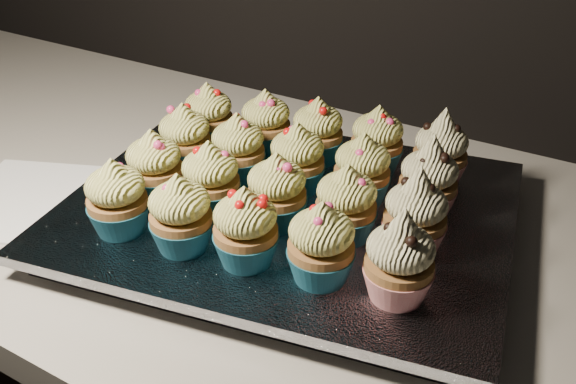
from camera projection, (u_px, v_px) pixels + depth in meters
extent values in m
cube|color=beige|center=(190.00, 193.00, 0.83)|extent=(2.44, 0.64, 0.04)
cube|color=white|center=(36.00, 200.00, 0.78)|extent=(0.24, 0.24, 0.00)
cube|color=black|center=(288.00, 222.00, 0.72)|extent=(0.50, 0.41, 0.02)
cube|color=silver|center=(288.00, 209.00, 0.71)|extent=(0.54, 0.46, 0.01)
cone|color=#1B6782|center=(120.00, 218.00, 0.66)|extent=(0.06, 0.06, 0.03)
ellipsoid|color=#EDEB77|center=(115.00, 186.00, 0.64)|extent=(0.06, 0.06, 0.04)
cone|color=#EDEB77|center=(112.00, 166.00, 0.63)|extent=(0.03, 0.03, 0.02)
cone|color=#1B6782|center=(183.00, 234.00, 0.63)|extent=(0.06, 0.06, 0.03)
ellipsoid|color=#EDEB77|center=(179.00, 202.00, 0.61)|extent=(0.06, 0.06, 0.04)
cone|color=#EDEB77|center=(177.00, 181.00, 0.60)|extent=(0.03, 0.03, 0.02)
cone|color=#1B6782|center=(246.00, 249.00, 0.61)|extent=(0.06, 0.06, 0.03)
ellipsoid|color=#EDEB77|center=(245.00, 215.00, 0.59)|extent=(0.06, 0.06, 0.04)
cone|color=#EDEB77|center=(244.00, 194.00, 0.58)|extent=(0.03, 0.03, 0.02)
cone|color=#1B6782|center=(320.00, 265.00, 0.59)|extent=(0.06, 0.06, 0.03)
ellipsoid|color=#EDEB77|center=(322.00, 231.00, 0.57)|extent=(0.06, 0.06, 0.04)
cone|color=#EDEB77|center=(322.00, 210.00, 0.56)|extent=(0.03, 0.03, 0.02)
cone|color=red|center=(397.00, 283.00, 0.57)|extent=(0.06, 0.06, 0.03)
ellipsoid|color=beige|center=(401.00, 248.00, 0.55)|extent=(0.06, 0.06, 0.04)
cone|color=beige|center=(404.00, 221.00, 0.54)|extent=(0.03, 0.03, 0.03)
cone|color=#1B6782|center=(157.00, 185.00, 0.72)|extent=(0.06, 0.06, 0.03)
ellipsoid|color=#EDEB77|center=(153.00, 155.00, 0.70)|extent=(0.06, 0.06, 0.04)
cone|color=#EDEB77|center=(151.00, 136.00, 0.68)|extent=(0.03, 0.03, 0.02)
cone|color=#1B6782|center=(212.00, 198.00, 0.69)|extent=(0.06, 0.06, 0.03)
ellipsoid|color=#EDEB77|center=(210.00, 167.00, 0.67)|extent=(0.06, 0.06, 0.04)
cone|color=#EDEB77|center=(209.00, 148.00, 0.66)|extent=(0.03, 0.03, 0.02)
cone|color=#1B6782|center=(277.00, 211.00, 0.67)|extent=(0.06, 0.06, 0.03)
ellipsoid|color=#EDEB77|center=(277.00, 180.00, 0.65)|extent=(0.06, 0.06, 0.04)
cone|color=#EDEB77|center=(276.00, 160.00, 0.64)|extent=(0.03, 0.03, 0.02)
cone|color=#1B6782|center=(345.00, 224.00, 0.65)|extent=(0.06, 0.06, 0.03)
ellipsoid|color=#EDEB77|center=(347.00, 192.00, 0.63)|extent=(0.06, 0.06, 0.04)
cone|color=#EDEB77|center=(348.00, 171.00, 0.62)|extent=(0.03, 0.03, 0.02)
cone|color=red|center=(413.00, 236.00, 0.63)|extent=(0.06, 0.06, 0.03)
ellipsoid|color=beige|center=(417.00, 204.00, 0.61)|extent=(0.06, 0.06, 0.04)
cone|color=beige|center=(420.00, 178.00, 0.60)|extent=(0.03, 0.03, 0.03)
cone|color=#1B6782|center=(187.00, 156.00, 0.78)|extent=(0.06, 0.06, 0.03)
ellipsoid|color=#EDEB77|center=(184.00, 127.00, 0.76)|extent=(0.06, 0.06, 0.04)
cone|color=#EDEB77|center=(182.00, 109.00, 0.74)|extent=(0.03, 0.03, 0.02)
cone|color=#1B6782|center=(239.00, 167.00, 0.75)|extent=(0.06, 0.06, 0.03)
ellipsoid|color=#EDEB77|center=(237.00, 138.00, 0.73)|extent=(0.06, 0.06, 0.04)
cone|color=#EDEB77|center=(237.00, 119.00, 0.72)|extent=(0.03, 0.03, 0.02)
cone|color=#1B6782|center=(297.00, 177.00, 0.73)|extent=(0.06, 0.06, 0.03)
ellipsoid|color=#EDEB77|center=(297.00, 148.00, 0.71)|extent=(0.06, 0.06, 0.04)
cone|color=#EDEB77|center=(297.00, 129.00, 0.70)|extent=(0.03, 0.03, 0.02)
cone|color=#1B6782|center=(361.00, 189.00, 0.71)|extent=(0.06, 0.06, 0.03)
ellipsoid|color=#EDEB77|center=(363.00, 158.00, 0.69)|extent=(0.06, 0.06, 0.04)
cone|color=#EDEB77|center=(364.00, 139.00, 0.68)|extent=(0.03, 0.03, 0.02)
cone|color=red|center=(426.00, 201.00, 0.69)|extent=(0.06, 0.06, 0.03)
ellipsoid|color=beige|center=(430.00, 170.00, 0.67)|extent=(0.06, 0.06, 0.04)
cone|color=beige|center=(433.00, 146.00, 0.65)|extent=(0.03, 0.03, 0.03)
cone|color=#1B6782|center=(210.00, 133.00, 0.83)|extent=(0.06, 0.06, 0.03)
ellipsoid|color=#EDEB77|center=(208.00, 106.00, 0.81)|extent=(0.06, 0.06, 0.04)
cone|color=#EDEB77|center=(207.00, 89.00, 0.80)|extent=(0.03, 0.03, 0.02)
cone|color=#1B6782|center=(266.00, 140.00, 0.81)|extent=(0.06, 0.06, 0.03)
ellipsoid|color=#EDEB77|center=(266.00, 113.00, 0.79)|extent=(0.06, 0.06, 0.04)
cone|color=#EDEB77|center=(265.00, 95.00, 0.78)|extent=(0.03, 0.03, 0.02)
cone|color=#1B6782|center=(317.00, 149.00, 0.79)|extent=(0.06, 0.06, 0.03)
ellipsoid|color=#EDEB77|center=(318.00, 121.00, 0.77)|extent=(0.06, 0.06, 0.04)
cone|color=#EDEB77|center=(318.00, 103.00, 0.76)|extent=(0.03, 0.03, 0.02)
cone|color=#1B6782|center=(376.00, 158.00, 0.77)|extent=(0.06, 0.06, 0.03)
ellipsoid|color=#EDEB77|center=(378.00, 130.00, 0.75)|extent=(0.06, 0.06, 0.04)
cone|color=#EDEB77|center=(379.00, 112.00, 0.74)|extent=(0.03, 0.03, 0.02)
cone|color=red|center=(438.00, 171.00, 0.74)|extent=(0.06, 0.06, 0.03)
ellipsoid|color=beige|center=(442.00, 141.00, 0.73)|extent=(0.06, 0.06, 0.04)
cone|color=beige|center=(445.00, 119.00, 0.71)|extent=(0.03, 0.03, 0.03)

